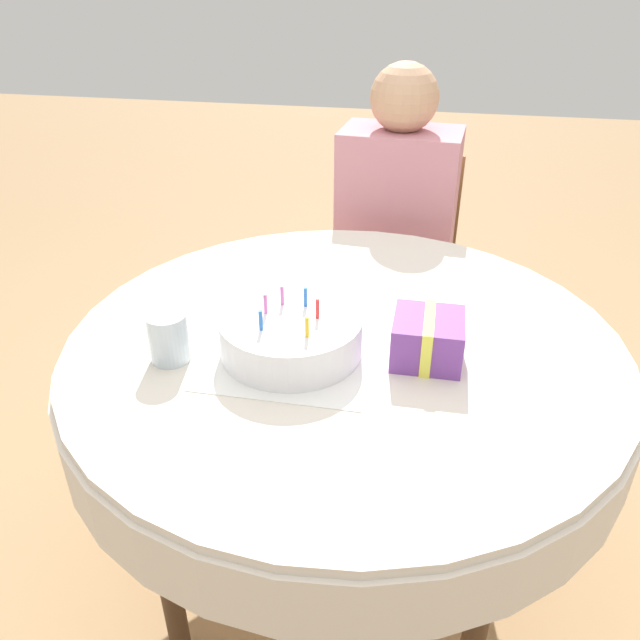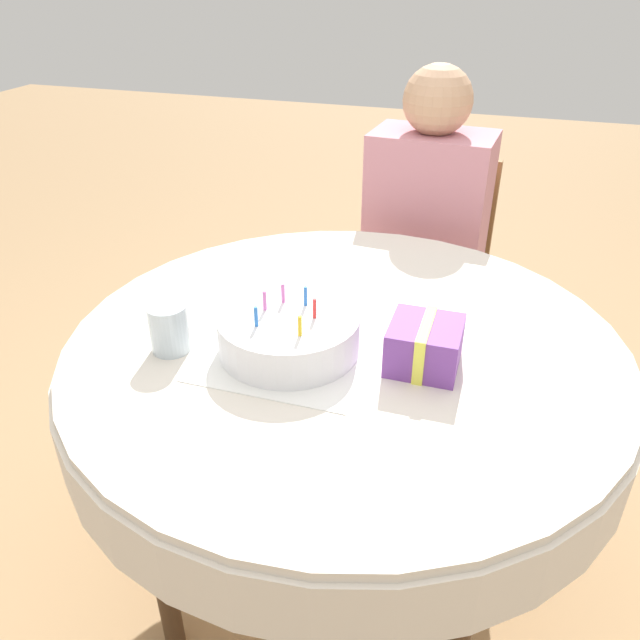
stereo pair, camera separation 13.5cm
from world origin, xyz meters
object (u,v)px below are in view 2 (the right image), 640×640
object	(u,v)px
drinking_glass	(169,328)
chair	(426,273)
gift_box	(425,345)
person	(426,218)
birthday_cake	(289,333)

from	to	relation	value
drinking_glass	chair	bearing A→B (deg)	70.35
drinking_glass	gift_box	distance (m)	0.54
chair	drinking_glass	world-z (taller)	chair
person	gift_box	world-z (taller)	person
chair	drinking_glass	xyz separation A→B (m)	(-0.39, -1.10, 0.33)
chair	birthday_cake	distance (m)	1.09
gift_box	person	bearing A→B (deg)	98.75
chair	person	size ratio (longest dim) A/B	0.73
person	chair	bearing A→B (deg)	90.00
birthday_cake	drinking_glass	xyz separation A→B (m)	(-0.24, -0.07, 0.01)
chair	gift_box	distance (m)	1.05
person	birthday_cake	size ratio (longest dim) A/B	4.11
drinking_glass	gift_box	bearing A→B (deg)	11.31
person	drinking_glass	bearing A→B (deg)	-106.62
chair	person	xyz separation A→B (m)	(-0.01, -0.09, 0.25)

